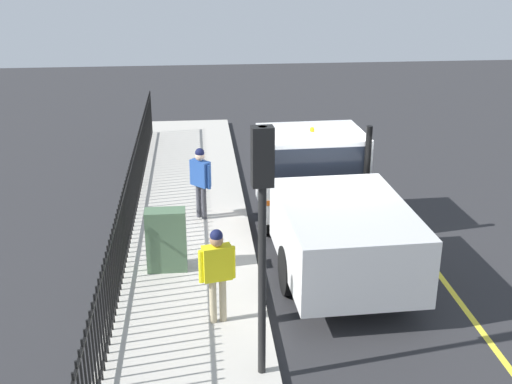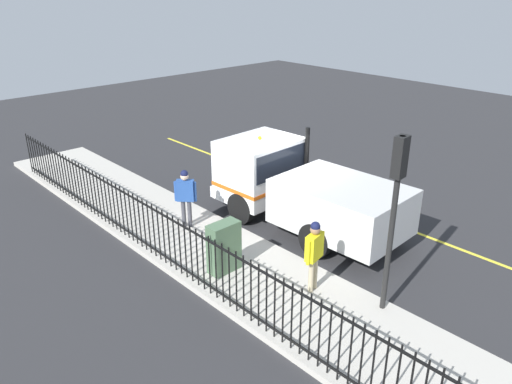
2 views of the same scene
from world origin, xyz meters
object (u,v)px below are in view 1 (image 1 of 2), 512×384
object	(u,v)px
worker_standing	(200,176)
utility_cabinet	(166,240)
work_truck	(325,197)
pedestrian_distant	(217,266)
traffic_cone	(370,192)
traffic_light_near	(262,205)

from	to	relation	value
worker_standing	utility_cabinet	size ratio (longest dim) A/B	1.36
work_truck	worker_standing	world-z (taller)	work_truck
pedestrian_distant	utility_cabinet	xyz separation A→B (m)	(0.95, -2.05, -0.43)
utility_cabinet	traffic_cone	distance (m)	6.24
pedestrian_distant	utility_cabinet	world-z (taller)	pedestrian_distant
worker_standing	traffic_light_near	size ratio (longest dim) A/B	0.45
worker_standing	traffic_cone	distance (m)	4.59
utility_cabinet	traffic_light_near	bearing A→B (deg)	113.72
utility_cabinet	worker_standing	bearing A→B (deg)	-105.85
traffic_cone	utility_cabinet	bearing A→B (deg)	34.31
worker_standing	traffic_light_near	xyz separation A→B (m)	(-0.83, 6.15, 1.72)
traffic_light_near	traffic_cone	xyz separation A→B (m)	(-3.57, -7.06, -2.63)
worker_standing	pedestrian_distant	size ratio (longest dim) A/B	1.00
traffic_cone	traffic_light_near	bearing A→B (deg)	63.18
work_truck	traffic_light_near	distance (m)	4.98
worker_standing	utility_cabinet	xyz separation A→B (m)	(0.73, 2.59, -0.43)
work_truck	traffic_cone	bearing A→B (deg)	54.81
pedestrian_distant	traffic_light_near	size ratio (longest dim) A/B	0.45
work_truck	utility_cabinet	xyz separation A→B (m)	(3.36, 0.78, -0.49)
work_truck	pedestrian_distant	size ratio (longest dim) A/B	3.42
worker_standing	traffic_cone	xyz separation A→B (m)	(-4.40, -0.92, -0.91)
work_truck	traffic_light_near	world-z (taller)	traffic_light_near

